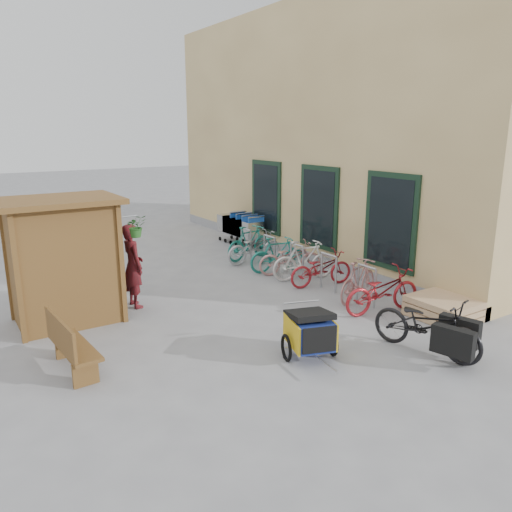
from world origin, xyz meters
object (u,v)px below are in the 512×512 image
shopping_carts (240,226)px  person_kiosk (133,266)px  kiosk (58,244)px  bike_3 (304,260)px  bike_1 (358,280)px  bike_7 (249,243)px  bike_4 (290,258)px  bike_0 (382,291)px  cargo_bike (429,326)px  pallet_stack (443,308)px  bike_6 (254,247)px  bench (70,344)px  bike_5 (277,254)px  bike_2 (321,269)px  child_trailer (310,330)px

shopping_carts → person_kiosk: 6.10m
kiosk → shopping_carts: kiosk is taller
person_kiosk → bike_3: (4.16, -0.45, -0.38)m
bike_1 → bike_7: bike_7 is taller
person_kiosk → bike_4: bearing=-89.5°
kiosk → bike_7: bearing=20.8°
bike_0 → cargo_bike: bearing=163.7°
pallet_stack → person_kiosk: (-4.83, 3.99, 0.67)m
bike_6 → bike_7: bearing=-12.0°
bike_0 → bike_4: size_ratio=1.07×
bike_4 → bike_7: (-0.06, 1.87, 0.05)m
bench → person_kiosk: (1.84, 2.30, 0.43)m
bike_1 → bike_5: bike_5 is taller
pallet_stack → cargo_bike: (-1.56, -0.87, 0.28)m
bench → bike_3: 6.28m
bike_1 → bike_7: bearing=-16.5°
kiosk → bike_7: kiosk is taller
bench → bike_1: size_ratio=0.95×
kiosk → bike_4: kiosk is taller
bike_2 → bike_0: bearing=-173.7°
kiosk → shopping_carts: 7.42m
kiosk → pallet_stack: bearing=-31.7°
child_trailer → bike_6: (2.46, 5.47, -0.02)m
cargo_bike → bike_6: (0.74, 6.43, -0.04)m
bench → bike_2: bearing=7.9°
cargo_bike → bike_6: cargo_bike is taller
shopping_carts → bike_4: shopping_carts is taller
pallet_stack → bike_5: size_ratio=0.78×
bike_6 → kiosk: bearing=108.2°
bench → bike_6: 7.01m
child_trailer → bike_1: bike_1 is taller
shopping_carts → bike_7: bearing=-112.8°
bike_3 → bike_4: size_ratio=1.01×
bike_1 → bike_4: bike_1 is taller
bike_3 → bike_5: bike_3 is taller
bike_2 → bike_3: size_ratio=0.97×
bike_0 → bike_6: bike_0 is taller
pallet_stack → child_trailer: child_trailer is taller
pallet_stack → shopping_carts: (-0.00, 7.71, 0.41)m
pallet_stack → bike_6: bearing=98.4°
bike_6 → child_trailer: bearing=156.8°
cargo_bike → bike_7: (0.84, 6.86, -0.00)m
kiosk → bike_1: (5.65, -2.16, -1.10)m
person_kiosk → bike_6: size_ratio=1.04×
kiosk → child_trailer: kiosk is taller
kiosk → bike_3: (5.61, -0.33, -1.05)m
shopping_carts → bike_1: shopping_carts is taller
person_kiosk → bike_0: 5.13m
bike_0 → bike_4: bike_0 is taller
kiosk → bike_3: 5.71m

